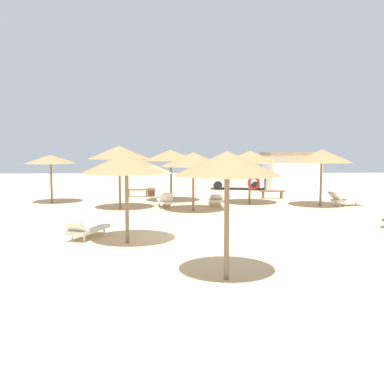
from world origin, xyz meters
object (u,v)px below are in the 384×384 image
(parasol_0, at_px, (119,153))
(parasol_3, at_px, (126,163))
(parasol_8, at_px, (193,160))
(lounger_4, at_px, (215,199))
(parasol_4, at_px, (250,157))
(bench_0, at_px, (151,190))
(bench_1, at_px, (272,193))
(lounger_1, at_px, (346,200))
(bench_2, at_px, (138,191))
(parasol_7, at_px, (51,159))
(beach_cabana, at_px, (291,172))
(parked_car, at_px, (236,178))
(parasol_9, at_px, (171,155))
(lounger_3, at_px, (86,229))
(lounger_0, at_px, (165,201))
(parasol_6, at_px, (227,164))
(parasol_1, at_px, (322,156))

(parasol_0, bearing_deg, parasol_3, -81.09)
(parasol_8, relative_size, lounger_4, 1.62)
(parasol_4, distance_m, parasol_8, 4.15)
(bench_0, relative_size, bench_1, 0.99)
(lounger_1, distance_m, bench_2, 12.12)
(parasol_7, bearing_deg, beach_cabana, 22.20)
(lounger_1, height_order, parked_car, parked_car)
(parasol_4, distance_m, parasol_9, 4.42)
(parasol_9, relative_size, lounger_3, 1.59)
(parasol_9, bearing_deg, parasol_0, -129.05)
(lounger_1, distance_m, bench_1, 4.63)
(parasol_0, bearing_deg, parked_car, 55.32)
(lounger_0, xyz_separation_m, beach_cabana, (8.75, 8.16, 1.06))
(bench_0, relative_size, parked_car, 0.36)
(parasol_9, height_order, parked_car, parasol_9)
(parasol_4, bearing_deg, parasol_3, -120.00)
(parasol_7, bearing_deg, lounger_1, -7.12)
(parasol_6, bearing_deg, parasol_0, 108.27)
(parasol_1, height_order, beach_cabana, parasol_1)
(parasol_8, relative_size, bench_1, 2.03)
(parasol_0, xyz_separation_m, beach_cabana, (10.92, 8.76, -1.36))
(parasol_3, bearing_deg, bench_2, 93.60)
(parasol_4, bearing_deg, lounger_3, -128.16)
(parasol_7, bearing_deg, bench_0, 32.24)
(lounger_3, distance_m, parked_car, 19.05)
(bench_0, bearing_deg, lounger_3, -96.17)
(parasol_4, bearing_deg, lounger_0, -165.31)
(parasol_8, distance_m, lounger_4, 3.26)
(parasol_0, distance_m, bench_1, 9.79)
(parasol_8, relative_size, lounger_1, 1.57)
(lounger_4, bearing_deg, bench_2, 136.33)
(parasol_3, xyz_separation_m, parasol_7, (-5.27, 10.37, -0.08))
(parasol_7, height_order, parasol_8, parasol_8)
(lounger_1, bearing_deg, parasol_1, -172.91)
(parasol_1, xyz_separation_m, lounger_1, (1.40, 0.17, -2.25))
(lounger_4, xyz_separation_m, bench_0, (-3.59, 4.72, 0.03))
(parasol_9, height_order, bench_1, parasol_9)
(parasol_8, distance_m, parasol_9, 4.09)
(parasol_6, height_order, parked_car, parasol_6)
(parasol_0, bearing_deg, beach_cabana, 38.74)
(bench_1, bearing_deg, parasol_4, -126.75)
(bench_2, bearing_deg, lounger_4, -43.67)
(parasol_8, bearing_deg, lounger_1, 11.29)
(parasol_1, distance_m, beach_cabana, 8.36)
(bench_0, distance_m, beach_cabana, 10.16)
(parasol_6, xyz_separation_m, beach_cabana, (7.12, 20.26, -1.15))
(parasol_9, bearing_deg, lounger_1, -14.56)
(lounger_3, bearing_deg, bench_2, 87.36)
(lounger_4, bearing_deg, parasol_9, 142.18)
(parasol_3, xyz_separation_m, parked_car, (6.07, 18.25, -1.63))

